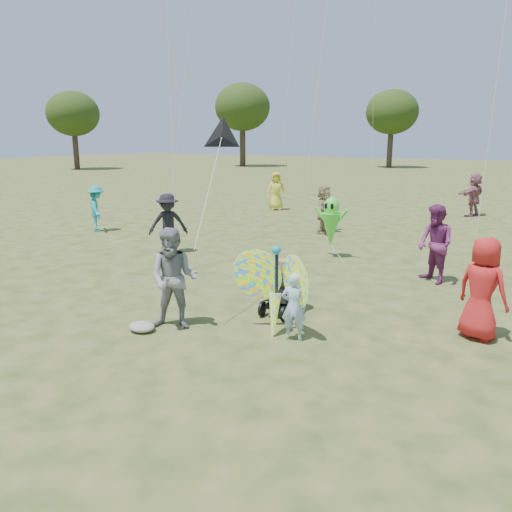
{
  "coord_description": "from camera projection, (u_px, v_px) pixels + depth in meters",
  "views": [
    {
      "loc": [
        4.9,
        -6.47,
        3.33
      ],
      "look_at": [
        -0.2,
        1.5,
        1.1
      ],
      "focal_mm": 35.0,
      "sensor_mm": 36.0,
      "label": 1
    }
  ],
  "objects": [
    {
      "name": "ground",
      "position": [
        219.0,
        336.0,
        8.64
      ],
      "size": [
        160.0,
        160.0,
        0.0
      ],
      "primitive_type": "plane",
      "color": "#51592B",
      "rests_on": "ground"
    },
    {
      "name": "child_girl",
      "position": [
        294.0,
        307.0,
        8.36
      ],
      "size": [
        0.5,
        0.41,
        1.17
      ],
      "primitive_type": "imported",
      "rotation": [
        0.0,
        0.0,
        3.5
      ],
      "color": "#9DBDDE",
      "rests_on": "ground"
    },
    {
      "name": "adult_man",
      "position": [
        174.0,
        279.0,
        8.82
      ],
      "size": [
        1.1,
        1.01,
        1.83
      ],
      "primitive_type": "imported",
      "rotation": [
        0.0,
        0.0,
        0.45
      ],
      "color": "gray",
      "rests_on": "ground"
    },
    {
      "name": "grey_bag",
      "position": [
        142.0,
        327.0,
        8.84
      ],
      "size": [
        0.5,
        0.41,
        0.16
      ],
      "primitive_type": "ellipsoid",
      "color": "gray",
      "rests_on": "ground"
    },
    {
      "name": "crowd_a",
      "position": [
        482.0,
        289.0,
        8.36
      ],
      "size": [
        1.0,
        0.83,
        1.76
      ],
      "primitive_type": "imported",
      "rotation": [
        0.0,
        0.0,
        2.78
      ],
      "color": "red",
      "rests_on": "ground"
    },
    {
      "name": "crowd_b",
      "position": [
        168.0,
        223.0,
        14.75
      ],
      "size": [
        1.3,
        1.22,
        1.77
      ],
      "primitive_type": "imported",
      "rotation": [
        0.0,
        0.0,
        0.67
      ],
      "color": "black",
      "rests_on": "ground"
    },
    {
      "name": "crowd_d",
      "position": [
        324.0,
        209.0,
        17.89
      ],
      "size": [
        0.64,
        1.64,
        1.73
      ],
      "primitive_type": "imported",
      "rotation": [
        0.0,
        0.0,
        1.65
      ],
      "color": "#9E8761",
      "rests_on": "ground"
    },
    {
      "name": "crowd_e",
      "position": [
        435.0,
        244.0,
        11.65
      ],
      "size": [
        1.14,
        1.11,
        1.85
      ],
      "primitive_type": "imported",
      "rotation": [
        0.0,
        0.0,
        5.6
      ],
      "color": "#74265E",
      "rests_on": "ground"
    },
    {
      "name": "crowd_g",
      "position": [
        276.0,
        191.0,
        23.68
      ],
      "size": [
        1.05,
        0.95,
        1.79
      ],
      "primitive_type": "imported",
      "rotation": [
        0.0,
        0.0,
        0.56
      ],
      "color": "yellow",
      "rests_on": "ground"
    },
    {
      "name": "crowd_i",
      "position": [
        97.0,
        209.0,
        18.23
      ],
      "size": [
        1.23,
        1.14,
        1.67
      ],
      "primitive_type": "imported",
      "rotation": [
        0.0,
        0.0,
        2.5
      ],
      "color": "teal",
      "rests_on": "ground"
    },
    {
      "name": "crowd_j",
      "position": [
        474.0,
        195.0,
        21.75
      ],
      "size": [
        1.11,
        1.84,
        1.89
      ],
      "primitive_type": "imported",
      "rotation": [
        0.0,
        0.0,
        4.37
      ],
      "color": "#9E5A6A",
      "rests_on": "ground"
    },
    {
      "name": "jogging_stroller",
      "position": [
        284.0,
        283.0,
        9.65
      ],
      "size": [
        0.58,
        1.09,
        1.09
      ],
      "rotation": [
        0.0,
        0.0,
        0.15
      ],
      "color": "black",
      "rests_on": "ground"
    },
    {
      "name": "butterfly_kite",
      "position": [
        275.0,
        290.0,
        8.58
      ],
      "size": [
        1.74,
        0.75,
        1.77
      ],
      "color": "orange",
      "rests_on": "ground"
    },
    {
      "name": "delta_kite_rig",
      "position": [
        222.0,
        137.0,
        9.83
      ],
      "size": [
        1.07,
        2.02,
        2.32
      ],
      "color": "black",
      "rests_on": "ground"
    },
    {
      "name": "alien_kite",
      "position": [
        331.0,
        224.0,
        14.12
      ],
      "size": [
        1.12,
        0.69,
        1.74
      ],
      "color": "#49E335",
      "rests_on": "ground"
    }
  ]
}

